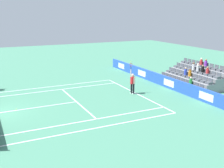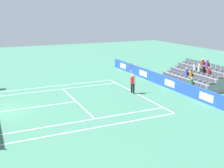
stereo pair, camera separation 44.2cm
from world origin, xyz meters
name	(u,v)px [view 1 (the left image)]	position (x,y,z in m)	size (l,w,h in m)	color
line_baseline	(136,93)	(0.00, -11.89, 0.00)	(10.97, 0.10, 0.01)	white
line_service	(76,102)	(0.00, -6.40, 0.00)	(8.23, 0.10, 0.01)	white
line_centre_service	(36,108)	(0.00, -3.20, 0.00)	(0.10, 6.40, 0.01)	white
line_singles_sideline_left	(57,90)	(4.12, -5.95, 0.00)	(0.10, 11.89, 0.01)	white
line_singles_sideline_right	(90,120)	(-4.12, -5.95, 0.00)	(0.10, 11.89, 0.01)	white
line_doubles_sideline_left	(53,86)	(5.49, -5.95, 0.00)	(0.10, 11.89, 0.01)	white
line_doubles_sideline_right	(98,128)	(-5.49, -5.95, 0.00)	(0.10, 11.89, 0.01)	white
line_centre_mark	(135,93)	(0.00, -11.79, 0.00)	(0.10, 0.20, 0.01)	white
sponsor_barrier	(170,83)	(0.00, -15.53, 0.53)	(23.71, 0.22, 1.06)	blue
tennis_player	(132,83)	(0.05, -11.56, 0.99)	(0.54, 0.43, 2.85)	black
stadium_stand	(194,78)	(-0.01, -18.47, 0.69)	(6.20, 3.80, 2.56)	gray
loose_tennis_ball	(16,109)	(0.19, -1.84, 0.03)	(0.07, 0.07, 0.07)	#D1E533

